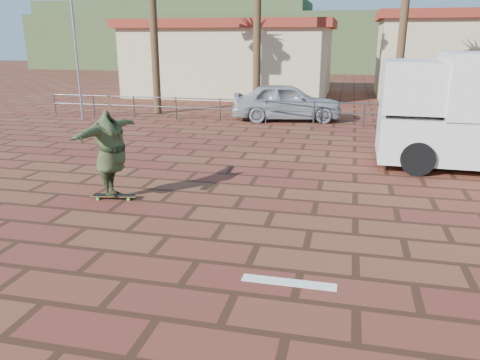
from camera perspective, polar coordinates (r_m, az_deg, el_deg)
name	(u,v)px	position (r m, az deg, el deg)	size (l,w,h in m)	color
ground	(258,245)	(8.26, 2.19, -7.87)	(120.00, 120.00, 0.00)	brown
paint_stripe	(289,282)	(7.10, 5.97, -12.31)	(1.40, 0.22, 0.01)	white
guardrail	(314,109)	(19.61, 9.01, 8.57)	(24.06, 0.06, 1.00)	#47494F
flagpole	(75,8)	(21.58, -19.51, 19.15)	(1.30, 0.10, 8.00)	gray
building_west	(231,58)	(30.31, -1.05, 14.70)	(12.60, 7.60, 4.50)	beige
building_east	(465,54)	(32.07, 25.78, 13.66)	(10.60, 6.60, 5.00)	beige
hill_front	(341,42)	(57.38, 12.21, 16.11)	(70.00, 18.00, 6.00)	#384C28
hill_back	(179,34)	(67.55, -7.49, 17.25)	(35.00, 14.00, 8.00)	#384C28
longboard	(114,196)	(10.84, -15.10, -1.85)	(1.02, 0.40, 0.10)	olive
skateboarder	(111,154)	(10.57, -15.50, 3.12)	(2.34, 0.64, 1.90)	#364223
car_silver	(287,102)	(20.71, 5.71, 9.48)	(1.90, 4.73, 1.61)	#A1A4A8
car_white	(446,100)	(23.74, 23.84, 8.93)	(1.57, 4.49, 1.48)	silver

